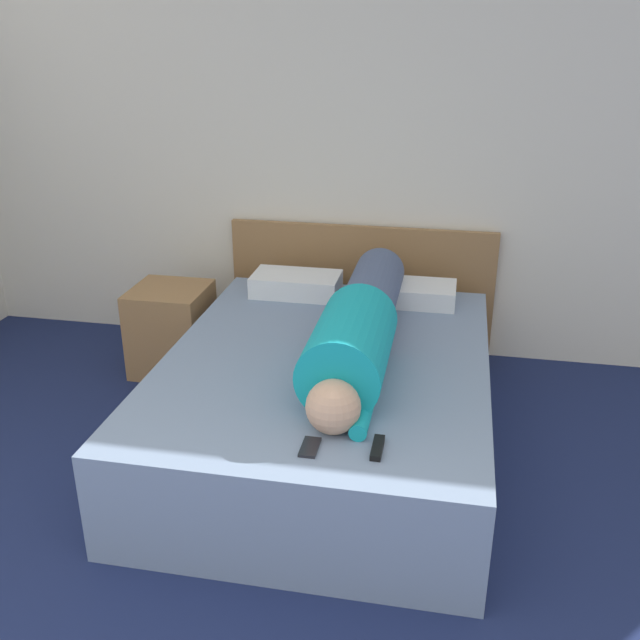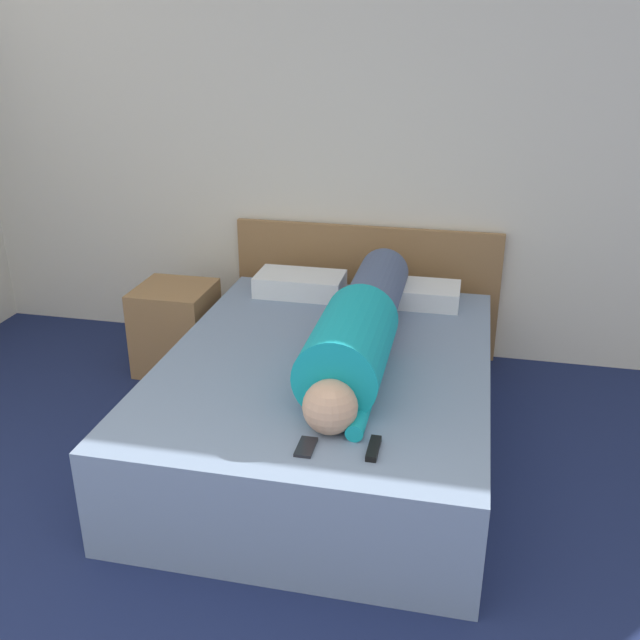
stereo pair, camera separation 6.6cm
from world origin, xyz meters
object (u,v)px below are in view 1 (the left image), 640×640
Objects in this scene: person_lying at (359,327)px; cell_phone at (310,447)px; nightstand at (172,329)px; pillow_near_headboard at (296,284)px; bed at (326,401)px; tv_remote at (377,448)px; pillow_second at (413,293)px.

person_lying reaches higher than cell_phone.
nightstand is at bearing 128.58° from cell_phone.
nightstand is at bearing -168.65° from pillow_near_headboard.
person_lying is 0.91m from pillow_near_headboard.
bed is 0.82m from cell_phone.
bed is 13.37× the size of tv_remote.
bed is 1.23m from nightstand.
tv_remote is (0.66, -1.54, -0.05)m from pillow_near_headboard.
bed is at bearing -67.68° from pillow_near_headboard.
tv_remote is at bearing -66.83° from pillow_near_headboard.
person_lying is at bearing 8.44° from bed.
person_lying is 3.28× the size of pillow_near_headboard.
pillow_near_headboard reaches higher than pillow_second.
person_lying is 0.82m from cell_phone.
pillow_near_headboard is 3.84× the size of cell_phone.
pillow_near_headboard is at bearing 180.00° from pillow_second.
tv_remote reaches higher than bed.
pillow_second is at bearing 0.00° from pillow_near_headboard.
pillow_near_headboard is at bearing 112.32° from bed.
cell_phone reaches higher than bed.
cell_phone is (0.09, -0.78, 0.25)m from bed.
pillow_second is (1.40, 0.15, 0.28)m from nightstand.
nightstand reaches higher than tv_remote.
nightstand is at bearing -174.04° from pillow_second.
person_lying is (0.15, 0.02, 0.39)m from bed.
person_lying is at bearing -58.38° from pillow_near_headboard.
pillow_near_headboard reaches higher than nightstand.
pillow_second is at bearing 80.63° from cell_phone.
cell_phone is (-0.06, -0.80, -0.15)m from person_lying.
bed is at bearing 114.05° from tv_remote.
pillow_near_headboard is 3.33× the size of tv_remote.
nightstand is 1.98m from tv_remote.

